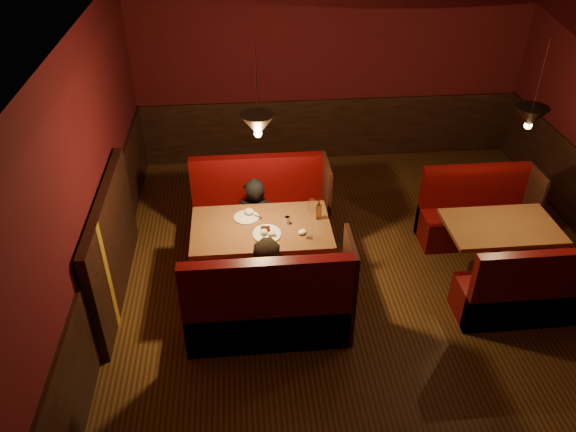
{
  "coord_description": "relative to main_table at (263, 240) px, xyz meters",
  "views": [
    {
      "loc": [
        -1.44,
        -4.74,
        4.39
      ],
      "look_at": [
        -0.97,
        0.36,
        0.95
      ],
      "focal_mm": 35.0,
      "sensor_mm": 36.0,
      "label": 1
    }
  ],
  "objects": [
    {
      "name": "main_bench_far",
      "position": [
        0.02,
        0.88,
        -0.27
      ],
      "size": [
        1.7,
        0.61,
        1.16
      ],
      "color": "#510708",
      "rests_on": "ground"
    },
    {
      "name": "second_bench_far",
      "position": [
        2.78,
        0.69,
        -0.32
      ],
      "size": [
        1.4,
        0.52,
        1.0
      ],
      "color": "#510708",
      "rests_on": "ground"
    },
    {
      "name": "diner_b",
      "position": [
        0.05,
        -0.69,
        0.09
      ],
      "size": [
        0.81,
        0.69,
        1.46
      ],
      "primitive_type": "imported",
      "rotation": [
        0.0,
        0.0,
        0.21
      ],
      "color": "black",
      "rests_on": "ground"
    },
    {
      "name": "main_table",
      "position": [
        0.0,
        0.0,
        0.0
      ],
      "size": [
        1.55,
        0.94,
        1.08
      ],
      "color": "#53351C",
      "rests_on": "ground"
    },
    {
      "name": "second_table",
      "position": [
        2.75,
        -0.07,
        -0.11
      ],
      "size": [
        1.27,
        0.81,
        0.72
      ],
      "color": "#53351C",
      "rests_on": "ground"
    },
    {
      "name": "diner_a",
      "position": [
        -0.07,
        0.63,
        0.08
      ],
      "size": [
        0.56,
        0.41,
        1.43
      ],
      "primitive_type": "imported",
      "rotation": [
        0.0,
        0.0,
        3.01
      ],
      "color": "black",
      "rests_on": "ground"
    },
    {
      "name": "second_bench_near",
      "position": [
        2.78,
        -0.82,
        -0.32
      ],
      "size": [
        1.4,
        0.52,
        1.0
      ],
      "color": "#510708",
      "rests_on": "ground"
    },
    {
      "name": "main_bench_near",
      "position": [
        0.02,
        -0.88,
        -0.27
      ],
      "size": [
        1.7,
        0.61,
        1.16
      ],
      "color": "#510708",
      "rests_on": "ground"
    },
    {
      "name": "room",
      "position": [
        0.97,
        -0.31,
        0.41
      ],
      "size": [
        6.02,
        7.02,
        2.92
      ],
      "color": "#4B290E",
      "rests_on": "ground"
    }
  ]
}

